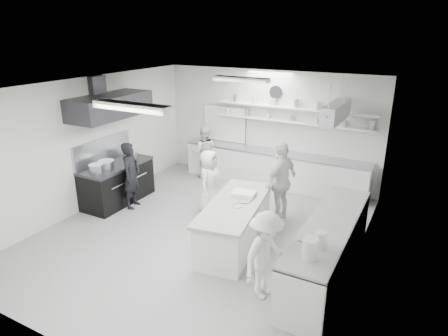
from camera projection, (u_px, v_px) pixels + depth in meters
The scene contains 27 objects.
floor at pixel (201, 233), 8.18m from camera, with size 6.00×7.00×0.02m, color gray.
ceiling at pixel (198, 86), 7.16m from camera, with size 6.00×7.00×0.02m, color silver.
wall_back at pixel (268, 127), 10.57m from camera, with size 6.00×0.04×3.00m, color silver.
wall_front at pixel (47, 248), 4.77m from camera, with size 6.00×0.04×3.00m, color silver.
wall_left at pixel (88, 144), 9.01m from camera, with size 0.04×7.00×3.00m, color silver.
wall_right at pixel (359, 194), 6.33m from camera, with size 0.04×7.00×3.00m, color silver.
stove at pixel (117, 184), 9.52m from camera, with size 0.80×1.80×0.90m, color black.
exhaust_hood at pixel (110, 106), 8.88m from camera, with size 0.85×2.00×0.50m, color #2B2C30.
back_counter at pixel (273, 169), 10.54m from camera, with size 5.00×0.60×0.92m, color silver.
shelf_lower at pixel (292, 122), 10.07m from camera, with size 4.20×0.26×0.04m, color silver.
shelf_upper at pixel (293, 108), 9.95m from camera, with size 4.20×0.26×0.04m, color silver.
pass_through_window at pixel (225, 124), 11.15m from camera, with size 1.30×0.04×1.00m, color black.
wall_clock at pixel (276, 92), 10.13m from camera, with size 0.32×0.32×0.05m, color white.
right_counter at pixel (328, 250), 6.66m from camera, with size 0.74×3.30×0.94m, color silver.
pot_rack at pixel (336, 112), 8.49m from camera, with size 0.30×1.60×0.40m, color #A8ABB4.
light_fixture_front at pixel (132, 107), 5.69m from camera, with size 1.30×0.25×0.10m, color silver.
light_fixture_rear at pixel (241, 79), 8.68m from camera, with size 1.30×0.25×0.10m, color silver.
prep_island at pixel (235, 225), 7.62m from camera, with size 0.84×2.26×0.83m, color silver.
stove_pot at pixel (107, 165), 9.09m from camera, with size 0.36×0.36×0.22m, color #A8ABB4.
cook_stove at pixel (131, 175), 9.12m from camera, with size 0.57×0.38×1.57m, color black.
cook_back at pixel (204, 152), 11.00m from camera, with size 0.72×0.56×1.48m, color silver.
cook_island_left at pixel (209, 181), 8.96m from camera, with size 0.71×0.46×1.45m, color silver.
cook_island_right at pixel (281, 181), 8.48m from camera, with size 1.05×0.44×1.79m, color silver.
cook_right at pixel (266, 255), 6.04m from camera, with size 0.93×0.54×1.45m, color silver.
bowl_island_a at pixel (244, 201), 7.56m from camera, with size 0.28×0.28×0.07m, color #A8ABB4.
bowl_island_b at pixel (237, 207), 7.32m from camera, with size 0.21×0.21×0.06m, color silver.
bowl_right at pixel (305, 239), 6.01m from camera, with size 0.25×0.25×0.06m, color silver.
Camera 1 is at (3.86, -6.15, 4.02)m, focal length 31.62 mm.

